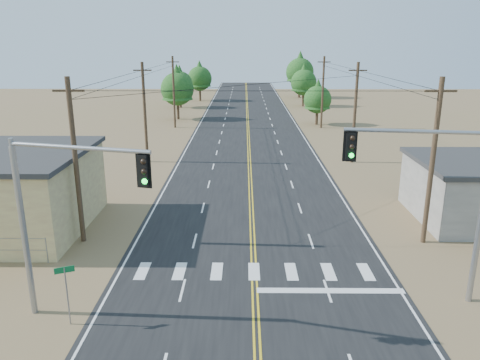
{
  "coord_description": "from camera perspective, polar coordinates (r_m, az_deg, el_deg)",
  "views": [
    {
      "loc": [
        -0.55,
        -14.67,
        11.84
      ],
      "look_at": [
        -0.8,
        13.55,
        3.5
      ],
      "focal_mm": 35.0,
      "sensor_mm": 36.0,
      "label": 1
    }
  ],
  "objects": [
    {
      "name": "tree_right_mid",
      "position": [
        91.35,
        7.78,
        12.01
      ],
      "size": [
        4.88,
        4.88,
        8.14
      ],
      "color": "#3F2D1E",
      "rests_on": "ground"
    },
    {
      "name": "signal_mast_right",
      "position": [
        22.86,
        23.46,
        -0.81
      ],
      "size": [
        6.41,
        1.19,
        8.31
      ],
      "rotation": [
        0.0,
        0.0,
        -0.14
      ],
      "color": "gray",
      "rests_on": "ground"
    },
    {
      "name": "tree_left_mid",
      "position": [
        89.27,
        -7.35,
        11.83
      ],
      "size": [
        4.73,
        4.73,
        7.89
      ],
      "color": "#3F2D1E",
      "rests_on": "ground"
    },
    {
      "name": "tree_left_far",
      "position": [
        99.49,
        -4.94,
        12.52
      ],
      "size": [
        5.0,
        5.0,
        8.33
      ],
      "color": "#3F2D1E",
      "rests_on": "ground"
    },
    {
      "name": "utility_pole_left_near",
      "position": [
        29.24,
        -19.41,
        2.23
      ],
      "size": [
        1.8,
        0.3,
        10.0
      ],
      "color": "#4C3826",
      "rests_on": "ground"
    },
    {
      "name": "signal_mast_left",
      "position": [
        20.82,
        -21.52,
        -2.64
      ],
      "size": [
        6.17,
        1.91,
        8.08
      ],
      "rotation": [
        0.0,
        0.0,
        -0.25
      ],
      "color": "gray",
      "rests_on": "ground"
    },
    {
      "name": "street_sign",
      "position": [
        21.73,
        -20.42,
        -12.04
      ],
      "size": [
        0.77,
        0.35,
        2.76
      ],
      "rotation": [
        0.0,
        0.0,
        0.4
      ],
      "color": "gray",
      "rests_on": "ground"
    },
    {
      "name": "utility_pole_right_near",
      "position": [
        29.64,
        22.4,
        2.1
      ],
      "size": [
        1.8,
        0.3,
        10.0
      ],
      "color": "#4C3826",
      "rests_on": "ground"
    },
    {
      "name": "utility_pole_right_far",
      "position": [
        67.91,
        10.04,
        10.54
      ],
      "size": [
        1.8,
        0.3,
        10.0
      ],
      "color": "#4C3826",
      "rests_on": "ground"
    },
    {
      "name": "tree_right_far",
      "position": [
        105.69,
        7.32,
        13.26
      ],
      "size": [
        6.05,
        6.05,
        10.09
      ],
      "color": "#3F2D1E",
      "rests_on": "ground"
    },
    {
      "name": "tree_left_near",
      "position": [
        75.44,
        -7.67,
        11.34
      ],
      "size": [
        5.19,
        5.19,
        8.64
      ],
      "color": "#3F2D1E",
      "rests_on": "ground"
    },
    {
      "name": "road",
      "position": [
        46.21,
        1.18,
        1.63
      ],
      "size": [
        15.0,
        200.0,
        0.02
      ],
      "primitive_type": "cube",
      "color": "black",
      "rests_on": "ground"
    },
    {
      "name": "utility_pole_right_mid",
      "position": [
        48.43,
        13.83,
        8.02
      ],
      "size": [
        1.8,
        0.3,
        10.0
      ],
      "color": "#4C3826",
      "rests_on": "ground"
    },
    {
      "name": "utility_pole_left_far",
      "position": [
        67.74,
        -8.08,
        10.61
      ],
      "size": [
        1.8,
        0.3,
        10.0
      ],
      "color": "#4C3826",
      "rests_on": "ground"
    },
    {
      "name": "utility_pole_left_mid",
      "position": [
        48.19,
        -11.53,
        8.12
      ],
      "size": [
        1.8,
        0.3,
        10.0
      ],
      "color": "#4C3826",
      "rests_on": "ground"
    },
    {
      "name": "tree_right_near",
      "position": [
        70.68,
        9.45,
        9.98
      ],
      "size": [
        4.04,
        4.04,
        6.74
      ],
      "color": "#3F2D1E",
      "rests_on": "ground"
    }
  ]
}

